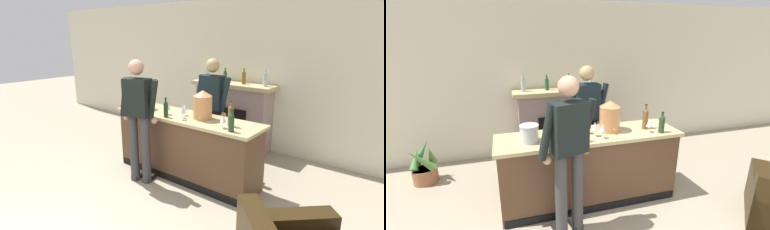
% 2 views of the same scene
% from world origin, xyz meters
% --- Properties ---
extents(wall_back_panel, '(12.00, 0.07, 2.75)m').
position_xyz_m(wall_back_panel, '(0.00, 3.64, 1.38)').
color(wall_back_panel, beige).
rests_on(wall_back_panel, ground_plane).
extents(bar_counter, '(2.35, 0.65, 0.95)m').
position_xyz_m(bar_counter, '(-0.15, 1.87, 0.48)').
color(bar_counter, brown).
rests_on(bar_counter, ground_plane).
extents(fireplace_stone, '(1.57, 0.52, 1.55)m').
position_xyz_m(fireplace_stone, '(-0.23, 3.38, 0.63)').
color(fireplace_stone, gray).
rests_on(fireplace_stone, ground_plane).
extents(potted_plant_corner, '(0.40, 0.43, 0.65)m').
position_xyz_m(potted_plant_corner, '(-2.39, 2.97, 0.25)').
color(potted_plant_corner, '#9B5E3E').
rests_on(potted_plant_corner, ground_plane).
extents(person_customer, '(0.64, 0.37, 1.78)m').
position_xyz_m(person_customer, '(-0.56, 1.33, 0.99)').
color(person_customer, '#3A393B').
rests_on(person_customer, ground_plane).
extents(person_bartender, '(0.66, 0.31, 1.75)m').
position_xyz_m(person_bartender, '(-0.03, 2.36, 0.97)').
color(person_bartender, '#2D212B').
rests_on(person_bartender, ground_plane).
extents(copper_dispenser, '(0.27, 0.31, 0.41)m').
position_xyz_m(copper_dispenser, '(0.13, 1.90, 1.15)').
color(copper_dispenser, '#C17F4B').
rests_on(copper_dispenser, bar_counter).
extents(ice_bucket_steel, '(0.22, 0.22, 0.21)m').
position_xyz_m(ice_bucket_steel, '(-0.90, 1.81, 1.05)').
color(ice_bucket_steel, silver).
rests_on(ice_bucket_steel, bar_counter).
extents(wine_bottle_chardonnay_pale, '(0.07, 0.07, 0.27)m').
position_xyz_m(wine_bottle_chardonnay_pale, '(0.75, 1.65, 1.07)').
color(wine_bottle_chardonnay_pale, '#1F3C22').
rests_on(wine_bottle_chardonnay_pale, bar_counter).
extents(wine_bottle_burgundy_dark, '(0.06, 0.06, 0.28)m').
position_xyz_m(wine_bottle_burgundy_dark, '(-0.33, 1.64, 1.08)').
color(wine_bottle_burgundy_dark, '#17341E').
rests_on(wine_bottle_burgundy_dark, bar_counter).
extents(wine_bottle_merlot_tall, '(0.07, 0.07, 0.34)m').
position_xyz_m(wine_bottle_merlot_tall, '(0.62, 1.84, 1.10)').
color(wine_bottle_merlot_tall, brown).
rests_on(wine_bottle_merlot_tall, bar_counter).
extents(wine_glass_by_dispenser, '(0.07, 0.07, 0.18)m').
position_xyz_m(wine_glass_by_dispenser, '(-0.12, 1.76, 1.08)').
color(wine_glass_by_dispenser, silver).
rests_on(wine_glass_by_dispenser, bar_counter).
extents(wine_glass_near_bucket, '(0.08, 0.08, 0.17)m').
position_xyz_m(wine_glass_near_bucket, '(-0.41, 1.76, 1.07)').
color(wine_glass_near_bucket, silver).
rests_on(wine_glass_near_bucket, bar_counter).
extents(wine_glass_back_row, '(0.08, 0.08, 0.16)m').
position_xyz_m(wine_glass_back_row, '(-0.17, 1.88, 1.06)').
color(wine_glass_back_row, silver).
rests_on(wine_glass_back_row, bar_counter).
extents(wine_glass_mid_counter, '(0.08, 0.08, 0.16)m').
position_xyz_m(wine_glass_mid_counter, '(0.60, 1.70, 1.07)').
color(wine_glass_mid_counter, silver).
rests_on(wine_glass_mid_counter, bar_counter).
extents(wine_glass_front_right, '(0.08, 0.08, 0.19)m').
position_xyz_m(wine_glass_front_right, '(-0.05, 1.68, 1.08)').
color(wine_glass_front_right, silver).
rests_on(wine_glass_front_right, bar_counter).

